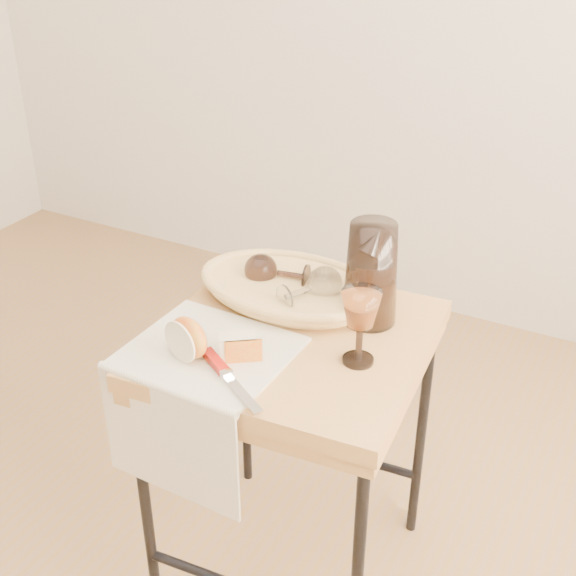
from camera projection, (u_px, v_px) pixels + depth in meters
The scene contains 10 objects.
side_table at pixel (292, 462), 1.71m from camera, with size 0.53×0.53×0.68m, color brown, non-canonical shape.
tea_towel at pixel (209, 352), 1.48m from camera, with size 0.31×0.28×0.01m, color beige.
bread_basket at pixel (290, 290), 1.65m from camera, with size 0.37×0.25×0.05m, color tan, non-canonical shape.
goblet_lying_a at pixel (280, 273), 1.67m from camera, with size 0.12×0.07×0.07m, color #3F2A24, non-canonical shape.
goblet_lying_b at pixel (308, 289), 1.60m from camera, with size 0.12×0.08×0.08m, color white, non-canonical shape.
pitcher at pixel (371, 273), 1.54m from camera, with size 0.15×0.23×0.26m, color black, non-canonical shape.
wine_goblet at pixel (360, 327), 1.42m from camera, with size 0.08×0.08×0.16m, color white, non-canonical shape.
apple_half at pixel (189, 338), 1.44m from camera, with size 0.09×0.05×0.08m, color #C11B00.
apple_wedge at pixel (238, 346), 1.45m from camera, with size 0.07×0.04×0.05m, color beige.
table_knife at pixel (229, 377), 1.39m from camera, with size 0.21×0.02×0.02m, color silver, non-canonical shape.
Camera 1 is at (0.92, -0.71, 1.52)m, focal length 47.32 mm.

